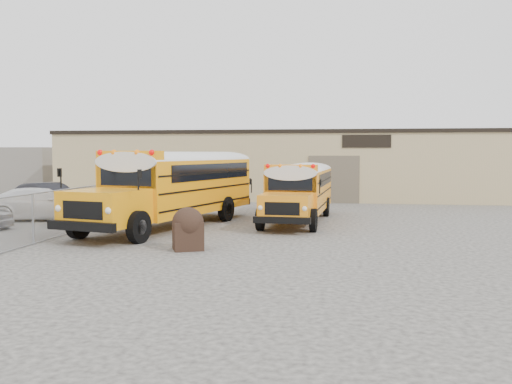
# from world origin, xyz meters

# --- Properties ---
(ground) EXTENTS (120.00, 120.00, 0.00)m
(ground) POSITION_xyz_m (0.00, 0.00, 0.00)
(ground) COLOR #32302E
(ground) RESTS_ON ground
(warehouse) EXTENTS (30.20, 10.20, 4.67)m
(warehouse) POSITION_xyz_m (-0.00, 19.99, 2.37)
(warehouse) COLOR tan
(warehouse) RESTS_ON ground
(chainlink_fence) EXTENTS (0.07, 18.07, 1.81)m
(chainlink_fence) POSITION_xyz_m (-6.00, 3.00, 0.90)
(chainlink_fence) COLOR gray
(chainlink_fence) RESTS_ON ground
(distant_building_left) EXTENTS (8.00, 6.00, 3.60)m
(distant_building_left) POSITION_xyz_m (-22.00, 22.00, 1.80)
(distant_building_left) COLOR slate
(distant_building_left) RESTS_ON ground
(school_bus_left) EXTENTS (5.42, 11.67, 3.32)m
(school_bus_left) POSITION_xyz_m (-0.97, 9.44, 1.92)
(school_bus_left) COLOR orange
(school_bus_left) RESTS_ON ground
(school_bus_right) EXTENTS (2.86, 9.44, 2.73)m
(school_bus_right) POSITION_xyz_m (2.90, 11.27, 1.58)
(school_bus_right) COLOR orange
(school_bus_right) RESTS_ON ground
(tarp_bundle) EXTENTS (1.21, 1.16, 1.42)m
(tarp_bundle) POSITION_xyz_m (-0.42, -3.16, 0.73)
(tarp_bundle) COLOR black
(tarp_bundle) RESTS_ON ground
(car_white) EXTENTS (5.67, 3.61, 1.53)m
(car_white) POSITION_xyz_m (-9.50, 3.83, 0.76)
(car_white) COLOR silver
(car_white) RESTS_ON ground
(car_dark) EXTENTS (5.09, 3.67, 1.60)m
(car_dark) POSITION_xyz_m (-10.85, 6.86, 0.80)
(car_dark) COLOR black
(car_dark) RESTS_ON ground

